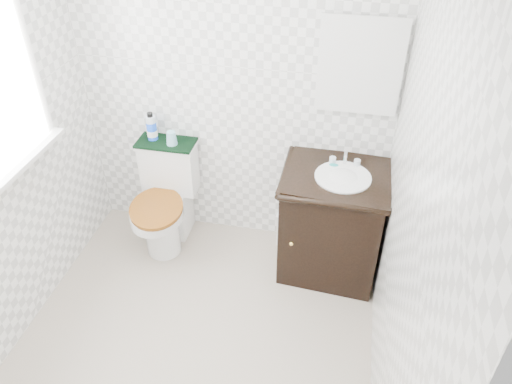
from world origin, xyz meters
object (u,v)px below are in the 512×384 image
(trash_bin, at_px, (290,228))
(cup, at_px, (171,138))
(mouthwash_bottle, at_px, (152,127))
(vanity, at_px, (333,221))
(toilet, at_px, (167,202))

(trash_bin, xyz_separation_m, cup, (-0.88, -0.03, 0.71))
(mouthwash_bottle, relative_size, cup, 2.13)
(vanity, bearing_deg, toilet, 177.03)
(trash_bin, bearing_deg, mouthwash_bottle, 179.58)
(toilet, relative_size, mouthwash_bottle, 3.77)
(cup, bearing_deg, vanity, -7.84)
(mouthwash_bottle, height_order, cup, mouthwash_bottle)
(trash_bin, height_order, cup, cup)
(cup, bearing_deg, trash_bin, 2.14)
(toilet, relative_size, vanity, 0.86)
(trash_bin, bearing_deg, toilet, -171.94)
(vanity, relative_size, cup, 9.35)
(toilet, distance_m, vanity, 1.25)
(vanity, distance_m, cup, 1.28)
(mouthwash_bottle, distance_m, cup, 0.17)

